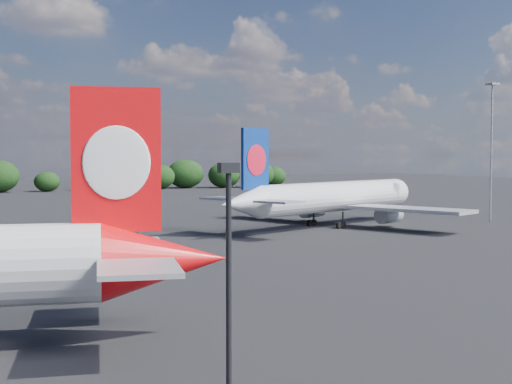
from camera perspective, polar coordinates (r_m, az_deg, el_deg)
name	(u,v)px	position (r m, az deg, el deg)	size (l,w,h in m)	color
china_southern_airliner	(329,198)	(107.67, 5.88, -0.47)	(42.30, 40.73, 14.40)	silver
apron_lamp_post	(229,332)	(20.05, -2.19, -11.15)	(0.55, 0.30, 10.66)	black
floodlight_mast_near	(492,132)	(121.28, 18.33, 4.55)	(1.60, 1.60, 22.41)	gray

